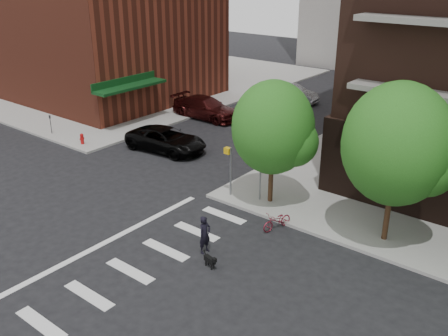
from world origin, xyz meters
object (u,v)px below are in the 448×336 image
fire_hydrant (82,138)px  parked_car_maroon (206,108)px  parked_car_black (166,140)px  dog_walker (205,235)px  parked_car_silver (292,93)px  scooter (277,221)px

fire_hydrant → parked_car_maroon: 10.25m
parked_car_black → dog_walker: dog_walker is taller
parked_car_silver → dog_walker: 25.28m
fire_hydrant → dog_walker: bearing=-18.0°
fire_hydrant → parked_car_black: size_ratio=0.13×
parked_car_black → dog_walker: (9.91, -7.72, 0.08)m
parked_car_maroon → scooter: size_ratio=3.53×
parked_car_silver → dog_walker: (9.91, -23.26, 0.09)m
fire_hydrant → parked_car_maroon: bearing=77.0°
parked_car_black → parked_car_silver: parked_car_black is taller
parked_car_maroon → parked_car_silver: (2.70, 8.41, -0.08)m
parked_car_black → parked_car_silver: size_ratio=1.19×
scooter → dog_walker: (-1.30, -3.56, 0.41)m
parked_car_silver → dog_walker: dog_walker is taller
parked_car_maroon → parked_car_black: bearing=-160.3°
fire_hydrant → parked_car_maroon: parked_car_maroon is taller
parked_car_maroon → dog_walker: (12.61, -14.84, 0.01)m
parked_car_silver → fire_hydrant: bearing=161.0°
parked_car_silver → dog_walker: size_ratio=2.73×
scooter → dog_walker: size_ratio=0.97×
fire_hydrant → dog_walker: dog_walker is taller
parked_car_silver → scooter: bearing=-154.1°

